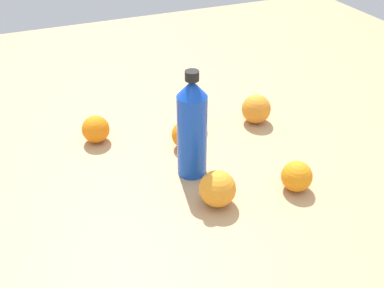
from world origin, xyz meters
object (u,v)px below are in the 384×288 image
orange_4 (256,109)px  orange_5 (191,115)px  orange_2 (96,129)px  orange_3 (186,135)px  orange_0 (297,176)px  orange_1 (218,189)px  water_bottle (192,128)px

orange_4 → orange_5: (0.04, 0.18, -0.00)m
orange_2 → orange_5: size_ratio=0.92×
orange_4 → orange_3: bearing=100.6°
orange_0 → orange_5: bearing=18.6°
orange_1 → orange_0: bearing=-97.1°
orange_1 → orange_5: bearing=-12.8°
water_bottle → orange_0: (-0.15, -0.19, -0.09)m
orange_2 → orange_3: 0.24m
orange_2 → orange_3: (-0.12, -0.21, 0.00)m
orange_1 → orange_2: 0.40m
orange_0 → orange_2: orange_2 is taller
orange_3 → orange_5: (0.08, -0.05, 0.00)m
water_bottle → orange_3: 0.14m
orange_3 → orange_2: bearing=60.5°
orange_1 → orange_4: same height
water_bottle → orange_3: size_ratio=3.61×
orange_2 → orange_4: size_ratio=0.89×
orange_0 → orange_4: 0.31m
orange_0 → orange_3: bearing=32.5°
water_bottle → orange_5: (0.19, -0.08, -0.08)m
orange_2 → orange_3: size_ratio=0.99×
orange_0 → orange_2: bearing=44.7°
orange_0 → orange_1: size_ratio=0.88×
orange_3 → orange_5: size_ratio=0.93×
orange_3 → orange_4: size_ratio=0.90×
orange_1 → orange_4: (0.28, -0.25, 0.00)m
orange_0 → orange_1: (0.02, 0.19, 0.01)m
water_bottle → orange_4: water_bottle is taller
orange_1 → orange_2: (0.35, 0.19, -0.00)m
water_bottle → orange_3: water_bottle is taller
orange_0 → orange_4: orange_4 is taller
orange_2 → orange_3: bearing=-119.5°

